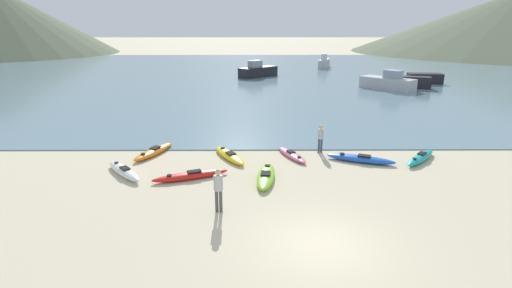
# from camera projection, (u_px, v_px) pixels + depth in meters

# --- Properties ---
(ground_plane) EXTENTS (400.00, 400.00, 0.00)m
(ground_plane) POSITION_uv_depth(u_px,v_px,m) (319.00, 244.00, 12.82)
(ground_plane) COLOR beige
(bay_water) EXTENTS (160.00, 70.00, 0.06)m
(bay_water) POSITION_uv_depth(u_px,v_px,m) (269.00, 74.00, 55.78)
(bay_water) COLOR slate
(bay_water) RESTS_ON ground_plane
(kayak_on_sand_0) EXTENTS (3.50, 1.90, 0.36)m
(kayak_on_sand_0) POSITION_uv_depth(u_px,v_px,m) (191.00, 175.00, 18.20)
(kayak_on_sand_0) COLOR red
(kayak_on_sand_0) RESTS_ON ground_plane
(kayak_on_sand_1) EXTENTS (1.64, 2.85, 0.31)m
(kayak_on_sand_1) POSITION_uv_depth(u_px,v_px,m) (292.00, 155.00, 21.14)
(kayak_on_sand_1) COLOR #E5668C
(kayak_on_sand_1) RESTS_ON ground_plane
(kayak_on_sand_2) EXTENTS (2.53, 2.77, 0.40)m
(kayak_on_sand_2) POSITION_uv_depth(u_px,v_px,m) (421.00, 158.00, 20.55)
(kayak_on_sand_2) COLOR teal
(kayak_on_sand_2) RESTS_ON ground_plane
(kayak_on_sand_3) EXTENTS (1.88, 3.34, 0.38)m
(kayak_on_sand_3) POSITION_uv_depth(u_px,v_px,m) (154.00, 152.00, 21.56)
(kayak_on_sand_3) COLOR orange
(kayak_on_sand_3) RESTS_ON ground_plane
(kayak_on_sand_4) EXTENTS (3.48, 2.00, 0.39)m
(kayak_on_sand_4) POSITION_uv_depth(u_px,v_px,m) (361.00, 159.00, 20.40)
(kayak_on_sand_4) COLOR blue
(kayak_on_sand_4) RESTS_ON ground_plane
(kayak_on_sand_5) EXTENTS (2.13, 3.24, 0.37)m
(kayak_on_sand_5) POSITION_uv_depth(u_px,v_px,m) (229.00, 155.00, 20.96)
(kayak_on_sand_5) COLOR yellow
(kayak_on_sand_5) RESTS_ON ground_plane
(kayak_on_sand_6) EXTENTS (1.13, 3.38, 0.39)m
(kayak_on_sand_6) POSITION_uv_depth(u_px,v_px,m) (266.00, 176.00, 18.11)
(kayak_on_sand_6) COLOR #8CCC2D
(kayak_on_sand_6) RESTS_ON ground_plane
(kayak_on_sand_7) EXTENTS (2.50, 2.86, 0.41)m
(kayak_on_sand_7) POSITION_uv_depth(u_px,v_px,m) (124.00, 171.00, 18.67)
(kayak_on_sand_7) COLOR white
(kayak_on_sand_7) RESTS_ON ground_plane
(person_near_foreground) EXTENTS (0.35, 0.23, 1.71)m
(person_near_foreground) POSITION_uv_depth(u_px,v_px,m) (218.00, 188.00, 14.76)
(person_near_foreground) COLOR #4C4C4C
(person_near_foreground) RESTS_ON ground_plane
(person_near_waterline) EXTENTS (0.32, 0.27, 1.56)m
(person_near_waterline) POSITION_uv_depth(u_px,v_px,m) (321.00, 137.00, 21.65)
(person_near_waterline) COLOR #384260
(person_near_waterline) RESTS_ON ground_plane
(moored_boat_0) EXTENTS (5.34, 5.59, 2.05)m
(moored_boat_0) POSITION_uv_depth(u_px,v_px,m) (388.00, 82.00, 42.59)
(moored_boat_0) COLOR #B2B2B7
(moored_boat_0) RESTS_ON bay_water
(moored_boat_1) EXTENTS (5.27, 5.25, 2.17)m
(moored_boat_1) POSITION_uv_depth(u_px,v_px,m) (258.00, 71.00, 52.37)
(moored_boat_1) COLOR black
(moored_boat_1) RESTS_ON bay_water
(moored_boat_2) EXTENTS (2.65, 5.14, 2.20)m
(moored_boat_2) POSITION_uv_depth(u_px,v_px,m) (324.00, 63.00, 63.28)
(moored_boat_2) COLOR #B2B2B7
(moored_boat_2) RESTS_ON bay_water
(moored_boat_3) EXTENTS (3.95, 2.19, 1.16)m
(moored_boat_3) POSITION_uv_depth(u_px,v_px,m) (425.00, 78.00, 46.78)
(moored_boat_3) COLOR black
(moored_boat_3) RESTS_ON bay_water
(moored_boat_4) EXTENTS (4.35, 2.40, 1.25)m
(moored_boat_4) POSITION_uv_depth(u_px,v_px,m) (410.00, 82.00, 43.38)
(moored_boat_4) COLOR black
(moored_boat_4) RESTS_ON bay_water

